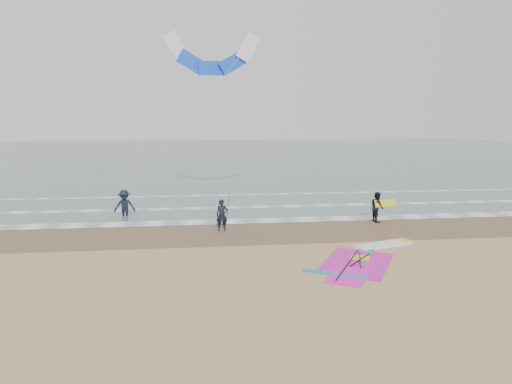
{
  "coord_description": "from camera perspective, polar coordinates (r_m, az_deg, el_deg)",
  "views": [
    {
      "loc": [
        -3.54,
        -16.28,
        5.88
      ],
      "look_at": [
        -1.09,
        5.0,
        2.2
      ],
      "focal_mm": 32.0,
      "sensor_mm": 36.0,
      "label": 1
    }
  ],
  "objects": [
    {
      "name": "ground",
      "position": [
        17.66,
        5.44,
        -9.74
      ],
      "size": [
        120.0,
        120.0,
        0.0
      ],
      "primitive_type": "plane",
      "color": "tan",
      "rests_on": "ground"
    },
    {
      "name": "wet_sand_band",
      "position": [
        23.31,
        2.38,
        -4.86
      ],
      "size": [
        120.0,
        5.0,
        0.01
      ],
      "primitive_type": "cube",
      "color": "brown",
      "rests_on": "ground"
    },
    {
      "name": "person_walking",
      "position": [
        25.95,
        14.9,
        -1.8
      ],
      "size": [
        0.68,
        0.84,
        1.66
      ],
      "primitive_type": "imported",
      "rotation": [
        0.0,
        0.0,
        1.63
      ],
      "color": "black",
      "rests_on": "ground"
    },
    {
      "name": "sea_water",
      "position": [
        64.64,
        -3.41,
        4.53
      ],
      "size": [
        120.0,
        80.0,
        0.02
      ],
      "primitive_type": "cube",
      "color": "#47605E",
      "rests_on": "ground"
    },
    {
      "name": "carried_kiteboard",
      "position": [
        25.96,
        15.82,
        -1.34
      ],
      "size": [
        1.3,
        0.51,
        0.39
      ],
      "color": "yellow",
      "rests_on": "ground"
    },
    {
      "name": "person_standing",
      "position": [
        23.17,
        -4.28,
        -2.92
      ],
      "size": [
        0.61,
        0.42,
        1.62
      ],
      "primitive_type": "imported",
      "rotation": [
        0.0,
        0.0,
        0.05
      ],
      "color": "black",
      "rests_on": "ground"
    },
    {
      "name": "foam_waterline",
      "position": [
        27.58,
        0.95,
        -2.5
      ],
      "size": [
        120.0,
        9.15,
        0.02
      ],
      "color": "white",
      "rests_on": "ground"
    },
    {
      "name": "surf_kite",
      "position": [
        30.28,
        -5.51,
        16.37
      ],
      "size": [
        8.39,
        3.76,
        9.75
      ],
      "color": "white",
      "rests_on": "ground"
    },
    {
      "name": "windsurf_rig",
      "position": [
        19.49,
        13.55,
        -7.97
      ],
      "size": [
        5.89,
        5.58,
        0.14
      ],
      "color": "white",
      "rests_on": "ground"
    },
    {
      "name": "person_wading",
      "position": [
        27.38,
        -16.14,
        -1.0
      ],
      "size": [
        1.24,
        0.71,
        1.91
      ],
      "primitive_type": "imported",
      "rotation": [
        0.0,
        0.0,
        -0.01
      ],
      "color": "black",
      "rests_on": "ground"
    },
    {
      "name": "held_pole",
      "position": [
        23.1,
        -3.55,
        -1.98
      ],
      "size": [
        0.17,
        0.86,
        1.82
      ],
      "color": "black",
      "rests_on": "ground"
    }
  ]
}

